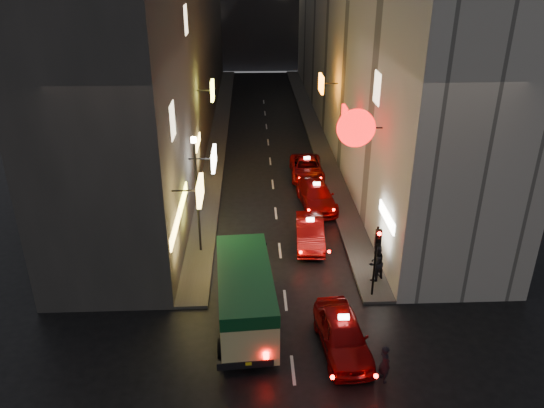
{
  "coord_description": "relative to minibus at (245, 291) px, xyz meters",
  "views": [
    {
      "loc": [
        -1.44,
        -11.48,
        14.33
      ],
      "look_at": [
        -0.42,
        13.0,
        2.76
      ],
      "focal_mm": 35.0,
      "sensor_mm": 36.0,
      "label": 1
    }
  ],
  "objects": [
    {
      "name": "lamp_post",
      "position": [
        -2.4,
        6.13,
        2.03
      ],
      "size": [
        0.28,
        0.28,
        6.22
      ],
      "color": "black",
      "rests_on": "sidewalk_left"
    },
    {
      "name": "sidewalk_right",
      "position": [
        6.05,
        27.13,
        -1.62
      ],
      "size": [
        1.5,
        52.0,
        0.15
      ],
      "primitive_type": "cube",
      "color": "#43413E",
      "rests_on": "ground"
    },
    {
      "name": "minibus",
      "position": [
        0.0,
        0.0,
        0.0
      ],
      "size": [
        2.6,
        6.37,
        2.68
      ],
      "color": "#D8D387",
      "rests_on": "ground"
    },
    {
      "name": "building_left",
      "position": [
        -6.2,
        27.13,
        7.3
      ],
      "size": [
        7.53,
        52.0,
        18.0
      ],
      "color": "#3B3836",
      "rests_on": "ground"
    },
    {
      "name": "sidewalk_left",
      "position": [
        -2.45,
        27.13,
        -1.62
      ],
      "size": [
        1.5,
        52.0,
        0.15
      ],
      "primitive_type": "cube",
      "color": "#43413E",
      "rests_on": "ground"
    },
    {
      "name": "pedestrian_sidewalk",
      "position": [
        6.18,
        2.96,
        -0.49
      ],
      "size": [
        0.93,
        0.88,
        2.11
      ],
      "primitive_type": "imported",
      "rotation": [
        0.0,
        0.0,
        3.8
      ],
      "color": "black",
      "rests_on": "sidewalk_right"
    },
    {
      "name": "taxi_second",
      "position": [
        3.46,
        6.8,
        -0.89
      ],
      "size": [
        2.38,
        5.19,
        1.79
      ],
      "color": "maroon",
      "rests_on": "ground"
    },
    {
      "name": "taxi_third",
      "position": [
        4.37,
        11.6,
        -0.87
      ],
      "size": [
        2.61,
        5.37,
        1.82
      ],
      "color": "maroon",
      "rests_on": "ground"
    },
    {
      "name": "taxi_far",
      "position": [
        4.26,
        16.4,
        -0.91
      ],
      "size": [
        2.11,
        4.96,
        1.74
      ],
      "color": "maroon",
      "rests_on": "ground"
    },
    {
      "name": "building_right",
      "position": [
        9.8,
        27.13,
        7.31
      ],
      "size": [
        8.25,
        52.0,
        18.0
      ],
      "color": "#AFAAA0",
      "rests_on": "ground"
    },
    {
      "name": "traffic_light",
      "position": [
        5.8,
        1.6,
        0.99
      ],
      "size": [
        0.26,
        0.43,
        3.5
      ],
      "color": "black",
      "rests_on": "sidewalk_right"
    },
    {
      "name": "taxi_near",
      "position": [
        3.84,
        -1.77,
        -0.82
      ],
      "size": [
        2.7,
        5.64,
        1.91
      ],
      "color": "maroon",
      "rests_on": "ground"
    },
    {
      "name": "pedestrian_crossing",
      "position": [
        5.1,
        -3.51,
        -0.81
      ],
      "size": [
        0.53,
        0.66,
        1.76
      ],
      "primitive_type": "imported",
      "rotation": [
        0.0,
        0.0,
        1.87
      ],
      "color": "black",
      "rests_on": "ground"
    }
  ]
}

